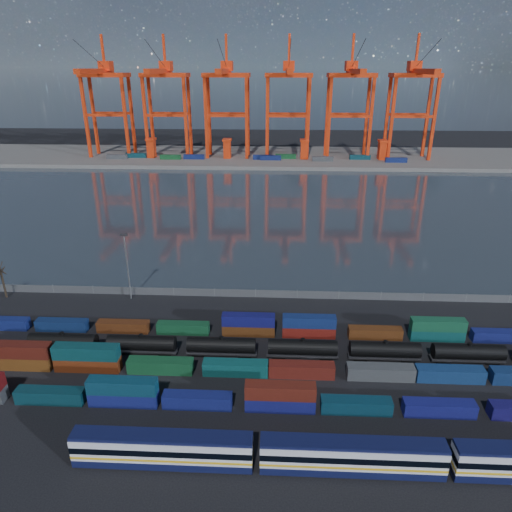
{
  "coord_description": "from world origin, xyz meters",
  "views": [
    {
      "loc": [
        4.76,
        -70.14,
        51.55
      ],
      "look_at": [
        0.0,
        30.0,
        10.0
      ],
      "focal_mm": 32.0,
      "sensor_mm": 36.0,
      "label": 1
    }
  ],
  "objects_px": {
    "passenger_train": "(352,457)",
    "gantry_cranes": "(257,85)",
    "tanker_string": "(302,348)",
    "bare_tree": "(3,280)"
  },
  "relations": [
    {
      "from": "bare_tree",
      "to": "passenger_train",
      "type": "bearing_deg",
      "value": -32.29
    },
    {
      "from": "tanker_string",
      "to": "bare_tree",
      "type": "distance_m",
      "value": 73.74
    },
    {
      "from": "tanker_string",
      "to": "bare_tree",
      "type": "bearing_deg",
      "value": 163.04
    },
    {
      "from": "gantry_cranes",
      "to": "passenger_train",
      "type": "bearing_deg",
      "value": -84.17
    },
    {
      "from": "passenger_train",
      "to": "bare_tree",
      "type": "relative_size",
      "value": 8.53
    },
    {
      "from": "passenger_train",
      "to": "gantry_cranes",
      "type": "relative_size",
      "value": 0.38
    },
    {
      "from": "passenger_train",
      "to": "tanker_string",
      "type": "bearing_deg",
      "value": 101.65
    },
    {
      "from": "bare_tree",
      "to": "gantry_cranes",
      "type": "xyz_separation_m",
      "value": [
        52.88,
        178.03,
        37.56
      ]
    },
    {
      "from": "passenger_train",
      "to": "gantry_cranes",
      "type": "distance_m",
      "value": 230.59
    },
    {
      "from": "tanker_string",
      "to": "passenger_train",
      "type": "bearing_deg",
      "value": -78.35
    }
  ]
}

